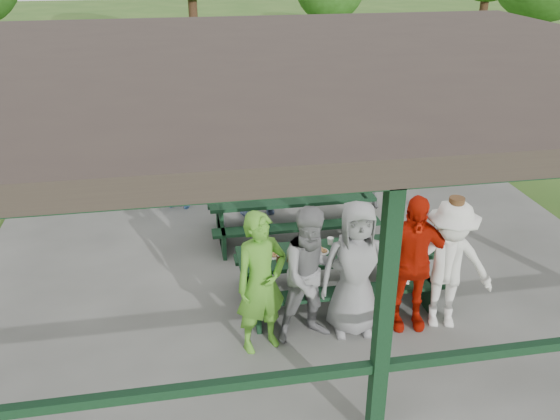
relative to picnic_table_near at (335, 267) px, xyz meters
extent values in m
plane|color=#2E591B|center=(-0.28, 1.20, -0.58)|extent=(90.00, 90.00, 0.00)
cube|color=#62625E|center=(-0.28, 1.20, -0.53)|extent=(10.00, 8.00, 0.10)
cube|color=black|center=(-0.28, -2.60, 1.02)|extent=(0.15, 0.15, 3.00)
cube|color=black|center=(-5.08, 5.00, 1.02)|extent=(0.15, 0.15, 3.00)
cube|color=black|center=(-0.28, 5.00, 1.02)|extent=(0.15, 0.15, 3.00)
cube|color=black|center=(4.52, 5.00, 1.02)|extent=(0.15, 0.15, 3.00)
cube|color=black|center=(-2.68, -2.60, 0.42)|extent=(4.65, 0.10, 0.10)
cube|color=black|center=(-2.68, 5.00, 0.42)|extent=(4.65, 0.10, 0.10)
cube|color=black|center=(2.12, 5.00, 0.42)|extent=(4.65, 0.10, 0.10)
cube|color=black|center=(-0.28, -2.60, 2.42)|extent=(9.80, 0.15, 0.20)
cube|color=black|center=(-0.28, 5.00, 2.42)|extent=(9.80, 0.15, 0.20)
cube|color=#312824|center=(-0.28, 1.20, 2.64)|extent=(10.60, 8.60, 0.24)
cube|color=black|center=(0.00, 0.00, 0.24)|extent=(2.74, 0.75, 0.06)
cube|color=black|center=(0.00, -0.55, -0.05)|extent=(2.74, 0.28, 0.05)
cube|color=black|center=(0.00, 0.55, -0.05)|extent=(2.74, 0.28, 0.05)
cube|color=black|center=(-1.19, 0.00, -0.10)|extent=(0.06, 0.70, 0.75)
cube|color=black|center=(1.19, 0.00, -0.10)|extent=(0.06, 0.70, 0.75)
cube|color=black|center=(-1.19, 0.00, -0.25)|extent=(0.06, 1.39, 0.45)
cube|color=black|center=(1.19, 0.00, -0.25)|extent=(0.06, 1.39, 0.45)
cube|color=black|center=(-0.25, 2.00, 0.24)|extent=(2.77, 0.75, 0.06)
cube|color=black|center=(-0.25, 1.45, -0.05)|extent=(2.77, 0.28, 0.05)
cube|color=black|center=(-0.25, 2.55, -0.05)|extent=(2.77, 0.28, 0.05)
cube|color=black|center=(-1.45, 2.00, -0.10)|extent=(0.06, 0.70, 0.75)
cube|color=black|center=(0.96, 2.00, -0.10)|extent=(0.06, 0.70, 0.75)
cube|color=black|center=(-1.45, 2.00, -0.25)|extent=(0.06, 1.39, 0.45)
cube|color=black|center=(0.96, 2.00, -0.25)|extent=(0.06, 1.39, 0.45)
cylinder|color=white|center=(-0.91, 0.00, 0.28)|extent=(0.22, 0.22, 0.01)
torus|color=#A6643B|center=(-0.95, -0.02, 0.30)|extent=(0.10, 0.10, 0.03)
torus|color=#A6643B|center=(-0.87, -0.02, 0.30)|extent=(0.10, 0.10, 0.03)
torus|color=#A6643B|center=(-0.91, 0.04, 0.30)|extent=(0.10, 0.10, 0.03)
cylinder|color=white|center=(-0.22, 0.00, 0.28)|extent=(0.22, 0.22, 0.01)
torus|color=#A6643B|center=(-0.26, -0.02, 0.30)|extent=(0.10, 0.10, 0.03)
torus|color=#A6643B|center=(-0.18, -0.02, 0.30)|extent=(0.10, 0.10, 0.03)
torus|color=#A6643B|center=(-0.22, 0.04, 0.30)|extent=(0.10, 0.10, 0.03)
cylinder|color=white|center=(0.49, 0.00, 0.28)|extent=(0.22, 0.22, 0.01)
torus|color=#A6643B|center=(0.45, -0.02, 0.30)|extent=(0.10, 0.10, 0.03)
torus|color=#A6643B|center=(0.53, -0.02, 0.30)|extent=(0.10, 0.10, 0.03)
torus|color=#A6643B|center=(0.49, 0.04, 0.30)|extent=(0.10, 0.10, 0.03)
cylinder|color=white|center=(1.14, 0.00, 0.28)|extent=(0.22, 0.22, 0.01)
torus|color=#A6643B|center=(1.10, -0.02, 0.30)|extent=(0.10, 0.10, 0.03)
torus|color=#A6643B|center=(1.18, -0.02, 0.30)|extent=(0.10, 0.10, 0.03)
torus|color=#A6643B|center=(1.14, 0.04, 0.30)|extent=(0.10, 0.10, 0.03)
cylinder|color=#381E0F|center=(-0.85, -0.18, 0.32)|extent=(0.06, 0.06, 0.10)
cylinder|color=#381E0F|center=(-0.71, -0.18, 0.32)|extent=(0.06, 0.06, 0.10)
cylinder|color=#381E0F|center=(-0.68, -0.18, 0.32)|extent=(0.06, 0.06, 0.10)
cylinder|color=#381E0F|center=(1.01, -0.18, 0.32)|extent=(0.06, 0.06, 0.10)
cone|color=white|center=(-0.48, 0.20, 0.32)|extent=(0.09, 0.09, 0.10)
cone|color=white|center=(-0.03, 0.20, 0.32)|extent=(0.09, 0.09, 0.10)
cone|color=white|center=(0.28, 0.20, 0.32)|extent=(0.09, 0.09, 0.10)
cone|color=white|center=(0.96, 0.20, 0.32)|extent=(0.09, 0.09, 0.10)
imported|color=#559F2A|center=(-1.19, -0.92, 0.44)|extent=(0.78, 0.64, 1.85)
imported|color=gray|center=(-0.54, -0.85, 0.43)|extent=(0.98, 0.81, 1.82)
imported|color=gray|center=(0.03, -0.79, 0.43)|extent=(0.95, 0.67, 1.83)
imported|color=#B91705|center=(0.76, -0.80, 0.45)|extent=(1.14, 0.59, 1.86)
imported|color=white|center=(1.23, -0.88, 0.41)|extent=(1.28, 0.94, 1.78)
cylinder|color=#53351C|center=(1.23, -0.88, 1.24)|extent=(0.39, 0.39, 0.02)
cylinder|color=#53351C|center=(1.23, -0.88, 1.30)|extent=(0.23, 0.23, 0.11)
imported|color=#89A4D5|center=(-0.66, 2.97, 0.40)|extent=(1.69, 0.80, 1.75)
imported|color=#4572B5|center=(-2.13, 3.53, 0.34)|extent=(0.70, 0.57, 1.65)
imported|color=gray|center=(1.31, 2.88, 0.24)|extent=(0.82, 0.71, 1.43)
imported|color=silver|center=(2.29, 9.07, 0.15)|extent=(5.24, 2.44, 1.45)
cube|color=navy|center=(-3.46, 10.13, 0.27)|extent=(3.15, 1.93, 0.13)
cube|color=navy|center=(-3.58, 9.40, 0.53)|extent=(2.93, 0.53, 0.42)
cube|color=navy|center=(-3.34, 10.86, 0.53)|extent=(2.93, 0.53, 0.42)
cube|color=navy|center=(-4.92, 10.36, 0.53)|extent=(0.30, 1.47, 0.42)
cube|color=navy|center=(-2.00, 9.89, 0.53)|extent=(0.30, 1.47, 0.42)
cylinder|color=black|center=(-4.52, 9.49, -0.18)|extent=(0.82, 0.31, 0.80)
cylinder|color=yellow|center=(-4.52, 9.49, -0.18)|extent=(0.33, 0.28, 0.30)
cylinder|color=black|center=(-4.27, 11.06, -0.18)|extent=(0.82, 0.31, 0.80)
cylinder|color=yellow|center=(-4.27, 11.06, -0.18)|extent=(0.33, 0.28, 0.30)
cylinder|color=black|center=(-2.65, 9.19, -0.18)|extent=(0.82, 0.31, 0.80)
cylinder|color=yellow|center=(-2.65, 9.19, -0.18)|extent=(0.33, 0.28, 0.30)
cylinder|color=black|center=(-2.40, 10.76, -0.18)|extent=(0.82, 0.31, 0.80)
cylinder|color=yellow|center=(-2.40, 10.76, -0.18)|extent=(0.33, 0.28, 0.30)
cube|color=navy|center=(-1.48, 9.81, 0.16)|extent=(1.06, 0.25, 0.08)
cone|color=#F2590C|center=(-4.97, 10.37, 0.64)|extent=(0.09, 0.42, 0.42)
cylinder|color=#321F14|center=(-1.07, 18.33, 1.13)|extent=(0.36, 0.36, 3.41)
cylinder|color=#321F14|center=(4.41, 17.58, 0.51)|extent=(0.36, 0.36, 2.19)
cylinder|color=#321F14|center=(10.62, 12.64, 0.84)|extent=(0.36, 0.36, 2.83)
cylinder|color=#321F14|center=(11.53, 18.20, 0.94)|extent=(0.36, 0.36, 3.04)
camera|label=1|loc=(-2.05, -6.95, 4.25)|focal=38.00mm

